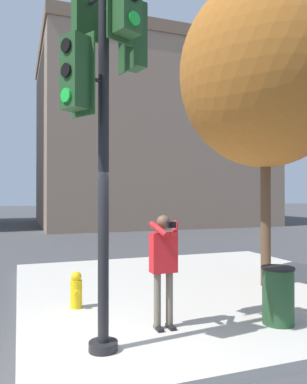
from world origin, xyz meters
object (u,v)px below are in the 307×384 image
Objects in this scene: trash_bin at (278,295)px; person_photographer at (164,260)px; traffic_signal_pole at (105,68)px; fire_hydrant at (76,290)px; street_tree at (265,74)px.

person_photographer is at bearing 166.07° from trash_bin.
traffic_signal_pole reaches higher than fire_hydrant.
person_photographer is at bearing -151.11° from street_tree.
street_tree is at bearing 28.89° from person_photographer.
person_photographer is at bearing 26.52° from traffic_signal_pole.
street_tree is at bearing 28.32° from traffic_signal_pole.
person_photographer is 5.25m from street_tree.
street_tree is 7.72× the size of trash_bin.
trash_bin is (-1.41, -2.20, -4.38)m from street_tree.
traffic_signal_pole is at bearing -87.95° from fire_hydrant.
traffic_signal_pole is 4.93m from street_tree.
trash_bin is (2.82, 0.08, -3.28)m from traffic_signal_pole.
fire_hydrant is 3.50m from trash_bin.
fire_hydrant is 0.73× the size of trash_bin.
traffic_signal_pole is 0.81× the size of street_tree.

